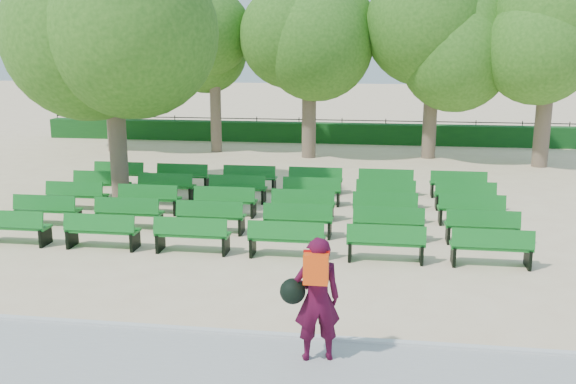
# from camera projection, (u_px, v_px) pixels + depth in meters

# --- Properties ---
(ground) EXTENTS (120.00, 120.00, 0.00)m
(ground) POSITION_uv_depth(u_px,v_px,m) (265.00, 225.00, 16.01)
(ground) COLOR beige
(paving) EXTENTS (30.00, 2.20, 0.06)m
(paving) POSITION_uv_depth(u_px,v_px,m) (170.00, 368.00, 8.87)
(paving) COLOR #A9A9A4
(paving) RESTS_ON ground
(curb) EXTENTS (30.00, 0.12, 0.10)m
(curb) POSITION_uv_depth(u_px,v_px,m) (194.00, 331.00, 9.98)
(curb) COLOR silver
(curb) RESTS_ON ground
(hedge) EXTENTS (26.00, 0.70, 0.90)m
(hedge) POSITION_uv_depth(u_px,v_px,m) (319.00, 133.00, 29.41)
(hedge) COLOR #134A18
(hedge) RESTS_ON ground
(fence) EXTENTS (26.00, 0.10, 1.02)m
(fence) POSITION_uv_depth(u_px,v_px,m) (320.00, 141.00, 29.90)
(fence) COLOR black
(fence) RESTS_ON ground
(tree_line) EXTENTS (21.80, 6.80, 7.04)m
(tree_line) POSITION_uv_depth(u_px,v_px,m) (310.00, 157.00, 25.66)
(tree_line) COLOR #376D1D
(tree_line) RESTS_ON ground
(bench_array) EXTENTS (1.64, 0.62, 1.02)m
(bench_array) POSITION_uv_depth(u_px,v_px,m) (266.00, 214.00, 16.73)
(bench_array) COLOR #137221
(bench_array) RESTS_ON ground
(tree_among) EXTENTS (5.05, 5.05, 6.87)m
(tree_among) POSITION_uv_depth(u_px,v_px,m) (112.00, 38.00, 17.43)
(tree_among) COLOR brown
(tree_among) RESTS_ON ground
(person) EXTENTS (0.88, 0.58, 1.79)m
(person) POSITION_uv_depth(u_px,v_px,m) (315.00, 297.00, 8.88)
(person) COLOR #410922
(person) RESTS_ON ground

